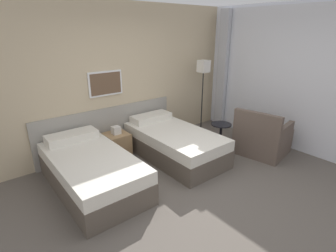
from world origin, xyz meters
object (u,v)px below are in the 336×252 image
floor_lamp (203,75)px  side_table (221,132)px  armchair (262,139)px  bed_near_door (92,170)px  bed_near_window (174,143)px  nightstand (117,144)px

floor_lamp → side_table: bearing=-109.5°
floor_lamp → armchair: 1.78m
bed_near_door → armchair: bearing=-17.2°
bed_near_door → armchair: (2.98, -0.92, 0.02)m
bed_near_door → floor_lamp: floor_lamp is taller
bed_near_door → floor_lamp: (2.81, 0.51, 1.06)m
bed_near_door → bed_near_window: 1.58m
bed_near_window → armchair: armchair is taller
side_table → armchair: (0.45, -0.62, -0.07)m
bed_near_window → floor_lamp: (1.23, 0.51, 1.06)m
bed_near_window → nightstand: bearing=138.9°
floor_lamp → side_table: floor_lamp is taller
nightstand → armchair: 2.72m
nightstand → floor_lamp: size_ratio=0.35×
floor_lamp → armchair: bearing=-83.4°
nightstand → floor_lamp: 2.31m
bed_near_door → bed_near_window: (1.58, 0.00, 0.00)m
bed_near_door → floor_lamp: size_ratio=1.18×
armchair → bed_near_door: bearing=62.6°
bed_near_door → armchair: 3.12m
side_table → armchair: 0.77m
bed_near_window → armchair: 1.67m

